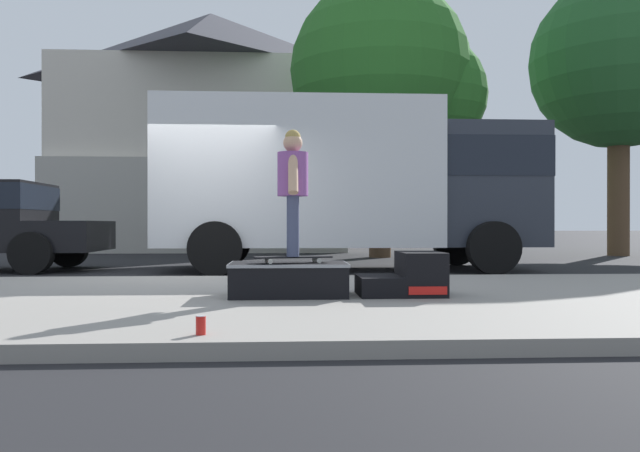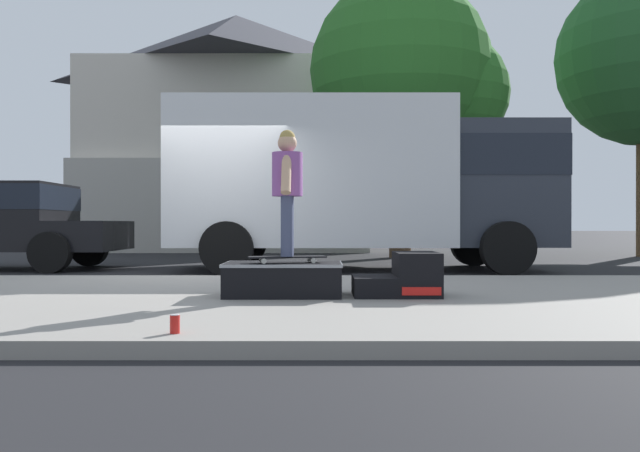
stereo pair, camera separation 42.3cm
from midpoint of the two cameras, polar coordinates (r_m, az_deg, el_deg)
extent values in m
plane|color=black|center=(9.55, -9.61, -4.94)|extent=(140.00, 140.00, 0.00)
cube|color=gray|center=(6.62, -13.97, -6.68)|extent=(50.00, 5.00, 0.12)
cube|color=black|center=(6.38, -1.46, -4.87)|extent=(1.17, 0.70, 0.34)
cube|color=gray|center=(6.37, -1.46, -3.50)|extent=(1.19, 0.72, 0.03)
cube|color=black|center=(6.43, 6.86, -5.45)|extent=(0.43, 0.65, 0.20)
cube|color=black|center=(6.49, 10.66, -4.32)|extent=(0.43, 0.65, 0.44)
cube|color=red|center=(6.18, 11.23, -5.87)|extent=(0.38, 0.01, 0.08)
cube|color=black|center=(6.32, -1.08, -2.85)|extent=(0.80, 0.36, 0.02)
cylinder|color=silver|center=(6.46, 0.95, -3.08)|extent=(0.06, 0.04, 0.05)
cylinder|color=silver|center=(6.28, 1.31, -3.17)|extent=(0.06, 0.04, 0.05)
cylinder|color=silver|center=(6.37, -3.44, -3.13)|extent=(0.06, 0.04, 0.05)
cylinder|color=silver|center=(6.19, -3.20, -3.22)|extent=(0.06, 0.04, 0.05)
cylinder|color=#3F4766|center=(6.39, -1.07, -0.01)|extent=(0.12, 0.12, 0.61)
cylinder|color=#3F4766|center=(6.23, -1.09, -0.02)|extent=(0.12, 0.12, 0.61)
cylinder|color=#8C4C99|center=(6.33, -1.08, 4.74)|extent=(0.31, 0.31, 0.44)
cylinder|color=tan|center=(6.52, -1.05, 4.50)|extent=(0.10, 0.27, 0.42)
cylinder|color=tan|center=(6.14, -1.11, 4.77)|extent=(0.10, 0.27, 0.42)
sphere|color=tan|center=(6.36, -1.08, 7.59)|extent=(0.19, 0.19, 0.19)
sphere|color=tan|center=(6.37, -1.08, 8.06)|extent=(0.16, 0.16, 0.16)
cylinder|color=red|center=(4.28, -10.32, -8.83)|extent=(0.07, 0.07, 0.12)
cylinder|color=silver|center=(4.27, -10.33, -7.99)|extent=(0.06, 0.06, 0.00)
cube|color=silver|center=(11.62, 0.27, 4.61)|extent=(5.00, 2.35, 2.60)
cube|color=#282D38|center=(12.12, 16.84, 3.47)|extent=(1.90, 2.16, 2.20)
cube|color=black|center=(12.16, 16.84, 5.75)|extent=(1.92, 2.19, 0.70)
cylinder|color=black|center=(13.19, 14.71, -1.57)|extent=(0.90, 0.28, 0.90)
cylinder|color=black|center=(10.94, 17.84, -1.94)|extent=(0.90, 0.28, 0.90)
cylinder|color=black|center=(12.83, -6.01, -1.62)|extent=(0.90, 0.28, 0.90)
cylinder|color=black|center=(10.50, -7.35, -2.02)|extent=(0.90, 0.28, 0.90)
cube|color=black|center=(12.44, -19.29, -0.83)|extent=(1.10, 1.85, 0.55)
cube|color=black|center=(13.03, -25.74, 0.75)|extent=(2.00, 1.85, 1.25)
cube|color=black|center=(13.04, -25.74, 2.28)|extent=(2.02, 1.87, 0.45)
cylinder|color=black|center=(13.44, -19.44, -1.93)|extent=(0.72, 0.24, 0.72)
cylinder|color=black|center=(11.71, -22.46, -2.24)|extent=(0.72, 0.24, 0.72)
cylinder|color=brown|center=(16.04, 8.09, 2.98)|extent=(0.56, 0.56, 3.27)
sphere|color=#286623|center=(16.49, 8.09, 13.91)|extent=(4.59, 4.59, 4.59)
sphere|color=#286623|center=(16.59, 12.51, 11.79)|extent=(2.98, 2.98, 2.98)
cube|color=beige|center=(22.81, -7.12, 5.57)|extent=(9.00, 7.50, 6.00)
cube|color=#B2ADA3|center=(18.75, -8.64, 1.85)|extent=(9.00, 0.50, 2.80)
pyramid|color=#38383F|center=(23.58, -7.13, 15.79)|extent=(9.54, 7.95, 2.40)
camera|label=1|loc=(0.21, -88.33, 0.00)|focal=35.05mm
camera|label=2|loc=(0.21, 91.67, 0.00)|focal=35.05mm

